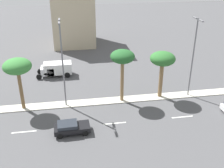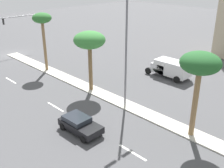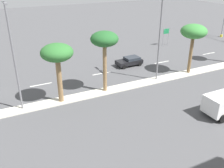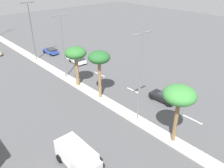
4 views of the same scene
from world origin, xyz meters
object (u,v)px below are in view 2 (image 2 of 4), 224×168
object	(u,v)px
palm_tree_leading	(90,41)
street_lamp_center	(126,43)
sedan_black_mid	(80,124)
box_truck	(170,68)
palm_tree_trailing	(42,21)
palm_tree_inboard	(200,66)

from	to	relation	value
palm_tree_leading	street_lamp_center	bearing A→B (deg)	89.11
sedan_black_mid	box_truck	xyz separation A→B (m)	(-16.71, -2.06, 0.53)
palm_tree_trailing	palm_tree_inboard	distance (m)	22.92
palm_tree_inboard	box_truck	bearing A→B (deg)	-138.03
palm_tree_trailing	street_lamp_center	size ratio (longest dim) A/B	0.69
palm_tree_inboard	street_lamp_center	world-z (taller)	street_lamp_center
sedan_black_mid	box_truck	bearing A→B (deg)	-172.97
box_truck	palm_tree_inboard	bearing A→B (deg)	41.97
box_truck	palm_tree_leading	bearing A→B (deg)	-21.23
palm_tree_trailing	box_truck	distance (m)	17.99
palm_tree_trailing	sedan_black_mid	xyz separation A→B (m)	(6.45, 15.71, -6.21)
palm_tree_leading	palm_tree_inboard	xyz separation A→B (m)	(0.04, 13.25, 0.42)
street_lamp_center	box_truck	world-z (taller)	street_lamp_center
sedan_black_mid	box_truck	world-z (taller)	box_truck
palm_tree_inboard	box_truck	xyz separation A→B (m)	(-10.29, -9.26, -5.08)
palm_tree_inboard	palm_tree_trailing	bearing A→B (deg)	-90.10
palm_tree_trailing	street_lamp_center	distance (m)	15.21
sedan_black_mid	box_truck	size ratio (longest dim) A/B	0.70
palm_tree_trailing	sedan_black_mid	size ratio (longest dim) A/B	1.93
palm_tree_leading	box_truck	bearing A→B (deg)	158.77
street_lamp_center	sedan_black_mid	size ratio (longest dim) A/B	2.80
palm_tree_trailing	palm_tree_inboard	bearing A→B (deg)	89.90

